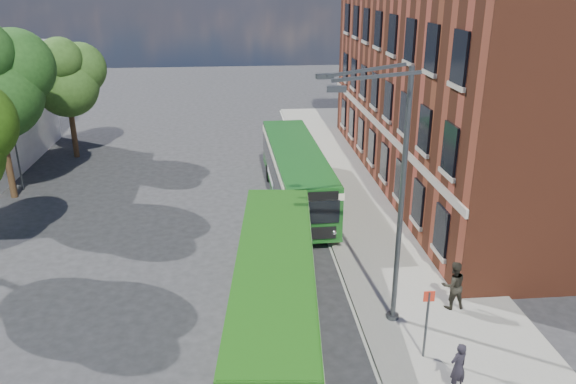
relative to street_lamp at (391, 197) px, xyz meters
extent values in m
plane|color=#28282B|center=(-4.84, 2.00, -4.79)|extent=(120.00, 120.00, 0.00)
cube|color=gray|center=(2.16, 10.00, -4.72)|extent=(6.00, 48.00, 0.15)
cube|color=beige|center=(-0.89, 10.00, -4.79)|extent=(0.12, 48.00, 0.01)
cube|color=brown|center=(9.16, 14.00, 1.21)|extent=(12.00, 26.00, 12.00)
cube|color=#B2A897|center=(3.12, 14.00, -1.19)|extent=(0.12, 26.00, 0.35)
cylinder|color=#3B3E40|center=(-17.34, 15.00, -0.29)|extent=(0.10, 0.10, 9.00)
cube|color=#AE1322|center=(-16.89, 15.00, 3.81)|extent=(0.90, 0.02, 0.60)
cylinder|color=#3B3E40|center=(0.36, 0.00, -4.64)|extent=(0.44, 0.44, 0.30)
cylinder|color=#3B3E40|center=(0.36, 0.00, -0.29)|extent=(0.18, 0.18, 9.00)
cube|color=#3B3E40|center=(-0.87, -0.60, 4.01)|extent=(2.58, 0.46, 0.37)
cube|color=#3B3E40|center=(-0.87, 0.60, 4.01)|extent=(2.58, 0.46, 0.37)
cube|color=#3B3E40|center=(-2.11, -1.08, 3.76)|extent=(0.55, 0.22, 0.16)
cube|color=#3B3E40|center=(-2.11, 1.08, 3.76)|extent=(0.55, 0.22, 0.16)
cylinder|color=#3B3E40|center=(0.76, -2.20, -3.54)|extent=(0.08, 0.08, 2.50)
cube|color=red|center=(0.76, -2.20, -2.44)|extent=(0.35, 0.04, 0.35)
cube|color=#205713|center=(-3.84, -0.35, -3.02)|extent=(3.63, 12.37, 2.45)
cube|color=#205713|center=(-3.84, -0.35, -4.29)|extent=(3.67, 12.41, 0.14)
cube|color=black|center=(-5.08, 0.07, -2.89)|extent=(1.05, 10.35, 1.10)
cube|color=black|center=(-2.53, -0.17, -2.89)|extent=(1.05, 10.35, 1.10)
cube|color=beige|center=(-3.84, -0.35, -2.19)|extent=(3.69, 12.43, 0.32)
cube|color=#205713|center=(-3.84, -0.35, -1.83)|extent=(3.52, 12.26, 0.12)
cube|color=black|center=(-3.26, 5.75, -2.79)|extent=(2.00, 0.27, 0.90)
cube|color=white|center=(-5.03, 0.77, -3.64)|extent=(0.34, 3.19, 0.45)
cylinder|color=black|center=(-4.69, 3.04, -4.29)|extent=(0.37, 1.02, 1.00)
cylinder|color=black|center=(-2.36, 2.82, -4.29)|extent=(0.37, 1.02, 1.00)
cube|color=#165018|center=(-1.84, 11.81, -3.02)|extent=(2.85, 12.50, 2.45)
cube|color=#165018|center=(-1.84, 11.81, -4.29)|extent=(2.89, 12.54, 0.14)
cube|color=black|center=(-3.12, 12.07, -2.89)|extent=(0.38, 10.63, 1.10)
cube|color=black|center=(-0.57, 12.14, -2.89)|extent=(0.38, 10.63, 1.10)
cube|color=#F4E8C8|center=(-1.84, 11.81, -2.19)|extent=(2.91, 12.56, 0.32)
cube|color=#165018|center=(-1.84, 11.81, -1.83)|extent=(2.75, 12.39, 0.12)
cube|color=black|center=(-1.66, 5.56, -2.84)|extent=(2.15, 0.14, 1.05)
cube|color=black|center=(-1.66, 5.55, -2.09)|extent=(2.00, 0.14, 0.38)
cube|color=black|center=(-1.66, 5.55, -3.84)|extent=(1.90, 0.13, 0.55)
sphere|color=silver|center=(-2.51, 5.55, -3.84)|extent=(0.26, 0.26, 0.26)
sphere|color=silver|center=(-0.81, 5.60, -3.84)|extent=(0.26, 0.26, 0.26)
cube|color=black|center=(-2.01, 18.05, -2.79)|extent=(2.00, 0.14, 0.90)
cube|color=white|center=(-3.15, 12.77, -3.64)|extent=(0.13, 3.20, 0.45)
cylinder|color=black|center=(-2.88, 7.36, -4.29)|extent=(0.31, 1.01, 1.00)
cylinder|color=black|center=(-0.54, 7.43, -4.29)|extent=(0.31, 1.01, 1.00)
cylinder|color=black|center=(-3.10, 15.19, -4.29)|extent=(0.31, 1.01, 1.00)
cylinder|color=black|center=(-0.76, 15.25, -4.29)|extent=(0.31, 1.01, 1.00)
imported|color=black|center=(1.22, -3.78, -3.86)|extent=(0.67, 0.55, 1.57)
imported|color=black|center=(2.68, 0.48, -3.72)|extent=(0.93, 0.74, 1.84)
cylinder|color=#382214|center=(-17.42, 13.84, -2.73)|extent=(0.36, 0.36, 4.12)
sphere|color=#1F4517|center=(-16.49, 14.59, 2.23)|extent=(4.12, 4.12, 4.12)
cylinder|color=#382214|center=(-15.87, 21.25, -3.07)|extent=(0.36, 0.36, 3.43)
sphere|color=#2C4E1B|center=(-15.87, 21.25, 0.05)|extent=(4.06, 4.06, 4.06)
sphere|color=#2C4E1B|center=(-15.09, 21.88, 1.06)|extent=(3.43, 3.43, 3.43)
sphere|color=#2C4E1B|center=(-16.58, 20.71, 0.67)|extent=(3.12, 3.12, 3.12)
sphere|color=#2C4E1B|center=(-15.87, 20.47, 1.84)|extent=(2.81, 2.81, 2.81)
camera|label=1|loc=(-4.94, -16.60, 6.69)|focal=35.00mm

